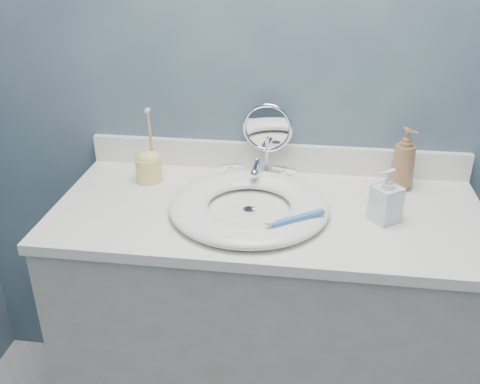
% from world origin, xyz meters
% --- Properties ---
extents(back_wall, '(2.20, 0.02, 2.40)m').
position_xyz_m(back_wall, '(0.00, 1.25, 1.20)').
color(back_wall, '#3F4D5F').
rests_on(back_wall, ground).
extents(vanity_cabinet, '(1.20, 0.55, 0.85)m').
position_xyz_m(vanity_cabinet, '(0.00, 0.97, 0.42)').
color(vanity_cabinet, '#B6B1A6').
rests_on(vanity_cabinet, ground).
extents(countertop, '(1.22, 0.57, 0.03)m').
position_xyz_m(countertop, '(0.00, 0.97, 0.86)').
color(countertop, white).
rests_on(countertop, vanity_cabinet).
extents(backsplash, '(1.22, 0.02, 0.09)m').
position_xyz_m(backsplash, '(0.00, 1.24, 0.93)').
color(backsplash, white).
rests_on(backsplash, countertop).
extents(basin, '(0.45, 0.45, 0.04)m').
position_xyz_m(basin, '(-0.05, 0.94, 0.90)').
color(basin, white).
rests_on(basin, countertop).
extents(drain, '(0.04, 0.04, 0.01)m').
position_xyz_m(drain, '(-0.05, 0.94, 0.88)').
color(drain, silver).
rests_on(drain, countertop).
extents(faucet, '(0.25, 0.13, 0.07)m').
position_xyz_m(faucet, '(-0.05, 1.14, 0.91)').
color(faucet, silver).
rests_on(faucet, countertop).
extents(makeup_mirror, '(0.16, 0.09, 0.24)m').
position_xyz_m(makeup_mirror, '(-0.03, 1.21, 1.01)').
color(makeup_mirror, silver).
rests_on(makeup_mirror, countertop).
extents(soap_bottle_amber, '(0.10, 0.10, 0.19)m').
position_xyz_m(soap_bottle_amber, '(0.39, 1.16, 0.98)').
color(soap_bottle_amber, '#8F6340').
rests_on(soap_bottle_amber, countertop).
extents(soap_bottle_clear, '(0.10, 0.10, 0.15)m').
position_xyz_m(soap_bottle_clear, '(0.32, 0.95, 0.96)').
color(soap_bottle_clear, silver).
rests_on(soap_bottle_clear, countertop).
extents(toothbrush_holder, '(0.08, 0.08, 0.24)m').
position_xyz_m(toothbrush_holder, '(-0.38, 1.10, 0.93)').
color(toothbrush_holder, '#F7DC7B').
rests_on(toothbrush_holder, countertop).
extents(toothbrush_lying, '(0.15, 0.11, 0.02)m').
position_xyz_m(toothbrush_lying, '(0.08, 0.84, 0.92)').
color(toothbrush_lying, '#387DC8').
rests_on(toothbrush_lying, basin).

